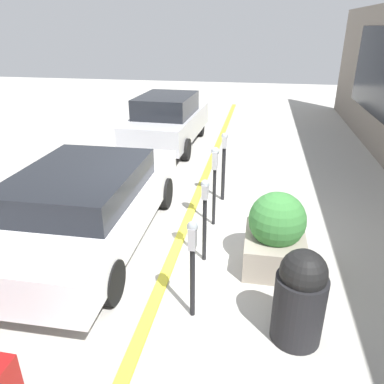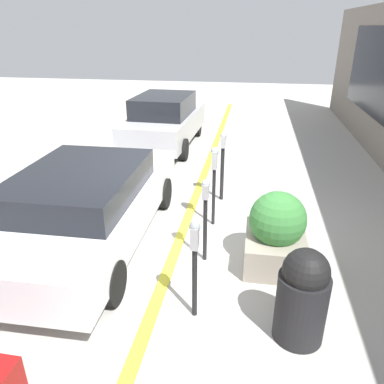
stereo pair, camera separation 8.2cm
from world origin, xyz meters
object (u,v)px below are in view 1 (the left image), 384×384
object	(u,v)px
parking_meter_second	(205,207)
trash_bin	(300,297)
planter_box	(276,234)
parked_car_rear	(168,120)
parked_car_middle	(87,202)
parking_meter_middle	(215,171)
parking_meter_nearest	(192,254)
parking_meter_fourth	(224,159)

from	to	relation	value
parking_meter_second	trash_bin	distance (m)	1.95
planter_box	parked_car_rear	distance (m)	6.62
parked_car_middle	trash_bin	world-z (taller)	parked_car_middle
parking_meter_middle	planter_box	world-z (taller)	parking_meter_middle
parking_meter_middle	parking_meter_nearest	bearing A→B (deg)	-179.10
parking_meter_second	planter_box	world-z (taller)	parking_meter_second
parked_car_middle	parked_car_rear	distance (m)	5.69
parking_meter_nearest	parking_meter_fourth	world-z (taller)	parking_meter_fourth
trash_bin	parking_meter_fourth	bearing A→B (deg)	18.65
parking_meter_middle	parked_car_middle	xyz separation A→B (m)	(-0.95, 2.00, -0.34)
parked_car_rear	parking_meter_middle	bearing A→B (deg)	-154.82
parking_meter_middle	parking_meter_fourth	world-z (taller)	parking_meter_middle
trash_bin	planter_box	bearing A→B (deg)	8.81
planter_box	parked_car_rear	bearing A→B (deg)	27.75
parking_meter_middle	trash_bin	world-z (taller)	parking_meter_middle
planter_box	trash_bin	world-z (taller)	planter_box
trash_bin	parked_car_rear	bearing A→B (deg)	24.30
parking_meter_nearest	parked_car_middle	xyz separation A→B (m)	(1.48, 2.03, -0.20)
parking_meter_middle	trash_bin	bearing A→B (deg)	-153.29
parking_meter_nearest	parked_car_rear	size ratio (longest dim) A/B	0.32
parking_meter_middle	parked_car_rear	xyz separation A→B (m)	(4.74, 2.01, -0.26)
parking_meter_second	parked_car_middle	world-z (taller)	parking_meter_second
parked_car_rear	trash_bin	size ratio (longest dim) A/B	3.51
parking_meter_middle	parking_meter_fourth	distance (m)	1.13
parked_car_rear	trash_bin	world-z (taller)	parked_car_rear
parking_meter_middle	parking_meter_fourth	size ratio (longest dim) A/B	1.03
parked_car_rear	parking_meter_fourth	bearing A→B (deg)	-148.15
planter_box	trash_bin	size ratio (longest dim) A/B	1.01
planter_box	parking_meter_middle	bearing A→B (deg)	43.93
parking_meter_nearest	parking_meter_middle	size ratio (longest dim) A/B	0.90
parking_meter_nearest	parking_meter_middle	xyz separation A→B (m)	(2.43, 0.04, 0.14)
parked_car_rear	trash_bin	xyz separation A→B (m)	(-7.33, -3.31, -0.20)
parking_meter_middle	parked_car_rear	world-z (taller)	parked_car_rear
parking_meter_nearest	parked_car_middle	distance (m)	2.53
parking_meter_middle	parked_car_rear	size ratio (longest dim) A/B	0.36
parking_meter_middle	planter_box	bearing A→B (deg)	-136.07
parking_meter_nearest	parked_car_middle	world-z (taller)	parked_car_middle
parking_meter_second	parking_meter_fourth	bearing A→B (deg)	-1.25
parking_meter_middle	trash_bin	xyz separation A→B (m)	(-2.59, -1.30, -0.47)
parking_meter_second	planter_box	xyz separation A→B (m)	(0.06, -1.07, -0.39)
planter_box	parked_car_middle	world-z (taller)	parked_car_middle
parking_meter_second	planter_box	distance (m)	1.14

